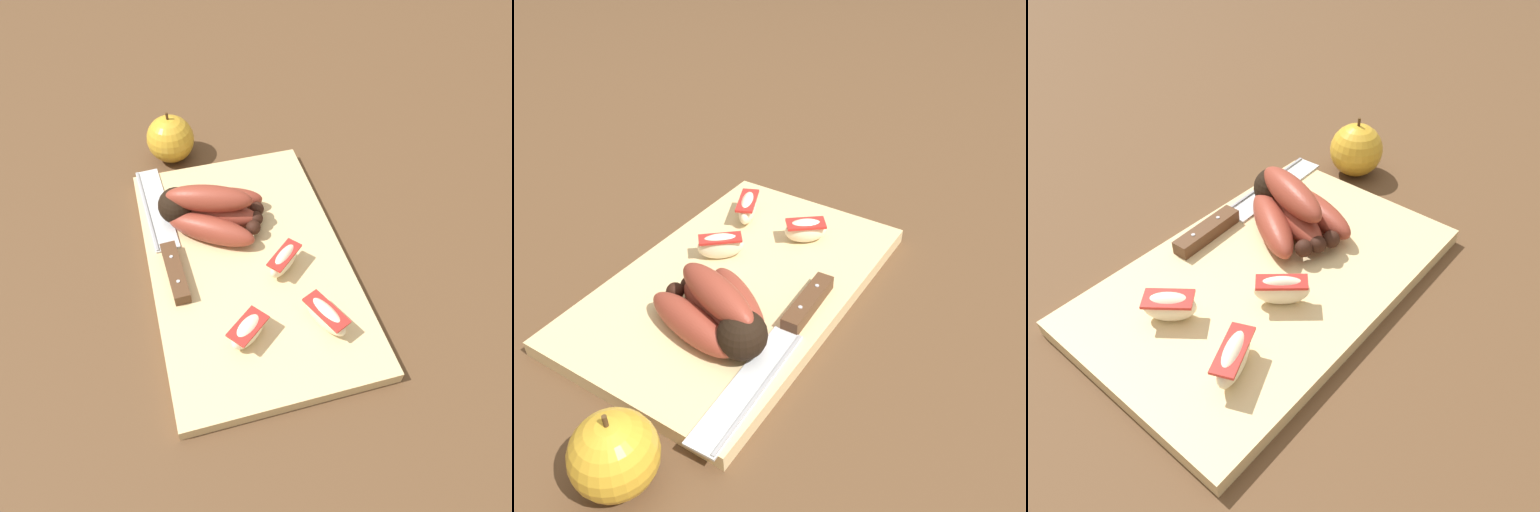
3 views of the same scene
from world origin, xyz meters
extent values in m
plane|color=brown|center=(0.00, 0.00, 0.00)|extent=(6.00, 6.00, 0.00)
cube|color=#DBBC84|center=(0.00, -0.02, 0.01)|extent=(0.44, 0.28, 0.02)
sphere|color=black|center=(0.11, 0.06, 0.05)|extent=(0.06, 0.06, 0.06)
ellipsoid|color=brown|center=(0.06, 0.02, 0.04)|extent=(0.11, 0.13, 0.04)
sphere|color=black|center=(0.04, -0.04, 0.04)|extent=(0.02, 0.02, 0.02)
ellipsoid|color=brown|center=(0.08, 0.01, 0.04)|extent=(0.09, 0.14, 0.04)
sphere|color=black|center=(0.06, -0.04, 0.04)|extent=(0.02, 0.02, 0.02)
ellipsoid|color=brown|center=(0.11, 0.00, 0.04)|extent=(0.07, 0.14, 0.04)
sphere|color=black|center=(0.08, -0.05, 0.04)|extent=(0.02, 0.02, 0.02)
ellipsoid|color=brown|center=(0.09, 0.02, 0.07)|extent=(0.08, 0.13, 0.04)
cube|color=silver|center=(0.14, 0.09, 0.02)|extent=(0.18, 0.04, 0.00)
cube|color=#99999E|center=(0.14, 0.11, 0.02)|extent=(0.18, 0.01, 0.00)
cube|color=#51331E|center=(0.00, 0.09, 0.03)|extent=(0.10, 0.03, 0.02)
cylinder|color=#B2B2B7|center=(-0.02, 0.09, 0.04)|extent=(0.00, 0.01, 0.00)
cylinder|color=#B2B2B7|center=(0.02, 0.09, 0.04)|extent=(0.00, 0.01, 0.00)
ellipsoid|color=#F4E5C1|center=(-0.13, -0.09, 0.04)|extent=(0.07, 0.05, 0.04)
cube|color=red|center=(-0.13, -0.09, 0.05)|extent=(0.07, 0.05, 0.00)
ellipsoid|color=#F4E5C1|center=(-0.03, -0.06, 0.04)|extent=(0.06, 0.06, 0.04)
cube|color=red|center=(-0.03, -0.06, 0.05)|extent=(0.05, 0.06, 0.00)
ellipsoid|color=#F4E5C1|center=(-0.12, 0.01, 0.04)|extent=(0.06, 0.06, 0.04)
cube|color=red|center=(-0.12, 0.01, 0.05)|extent=(0.06, 0.06, 0.00)
sphere|color=gold|center=(0.28, 0.05, 0.04)|extent=(0.08, 0.08, 0.08)
cylinder|color=#4C3319|center=(0.28, 0.05, 0.09)|extent=(0.00, 0.00, 0.01)
camera|label=1|loc=(-0.44, 0.09, 0.59)|focal=35.62mm
camera|label=2|loc=(0.45, 0.32, 0.47)|focal=39.55mm
camera|label=3|loc=(-0.33, -0.32, 0.44)|focal=36.23mm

